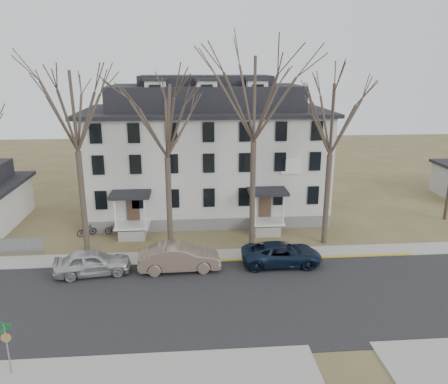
{
  "coord_description": "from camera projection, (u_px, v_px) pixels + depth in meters",
  "views": [
    {
      "loc": [
        -3.45,
        -20.04,
        12.98
      ],
      "look_at": [
        -1.13,
        9.0,
        4.4
      ],
      "focal_mm": 35.0,
      "sensor_mm": 36.0,
      "label": 1
    }
  ],
  "objects": [
    {
      "name": "car_silver",
      "position": [
        93.0,
        263.0,
        27.74
      ],
      "size": [
        4.98,
        2.56,
        1.62
      ],
      "primitive_type": "imported",
      "rotation": [
        0.0,
        0.0,
        1.71
      ],
      "color": "#BABABA",
      "rests_on": "ground"
    },
    {
      "name": "boarding_house",
      "position": [
        206.0,
        153.0,
        38.58
      ],
      "size": [
        20.8,
        12.36,
        12.05
      ],
      "color": "slate",
      "rests_on": "ground"
    },
    {
      "name": "tree_center",
      "position": [
        254.0,
        93.0,
        29.41
      ],
      "size": [
        9.0,
        9.0,
        14.7
      ],
      "color": "#473B31",
      "rests_on": "ground"
    },
    {
      "name": "tree_mid_left",
      "position": [
        166.0,
        116.0,
        29.37
      ],
      "size": [
        7.8,
        7.8,
        12.74
      ],
      "color": "#473B31",
      "rests_on": "ground"
    },
    {
      "name": "bicycle_left",
      "position": [
        115.0,
        230.0,
        34.35
      ],
      "size": [
        1.68,
        0.77,
        0.85
      ],
      "primitive_type": "imported",
      "rotation": [
        0.0,
        0.0,
        1.44
      ],
      "color": "black",
      "rests_on": "ground"
    },
    {
      "name": "main_road",
      "position": [
        253.0,
        299.0,
        25.0
      ],
      "size": [
        120.0,
        10.0,
        0.04
      ],
      "primitive_type": "cube",
      "color": "#27272A",
      "rests_on": "ground"
    },
    {
      "name": "yellow_curb",
      "position": [
        314.0,
        258.0,
        30.26
      ],
      "size": [
        14.0,
        0.25,
        0.06
      ],
      "primitive_type": "cube",
      "color": "gold",
      "rests_on": "ground"
    },
    {
      "name": "far_sidewalk",
      "position": [
        241.0,
        255.0,
        30.74
      ],
      "size": [
        120.0,
        2.0,
        0.08
      ],
      "primitive_type": "cube",
      "color": "#A09F97",
      "rests_on": "ground"
    },
    {
      "name": "street_sign",
      "position": [
        6.0,
        341.0,
        18.53
      ],
      "size": [
        0.72,
        0.72,
        2.53
      ],
      "rotation": [
        0.0,
        0.0,
        -0.42
      ],
      "color": "gray",
      "rests_on": "ground"
    },
    {
      "name": "ground",
      "position": [
        259.0,
        319.0,
        23.09
      ],
      "size": [
        120.0,
        120.0,
        0.0
      ],
      "primitive_type": "plane",
      "color": "brown",
      "rests_on": "ground"
    },
    {
      "name": "tree_mid_right",
      "position": [
        333.0,
        114.0,
        30.24
      ],
      "size": [
        7.8,
        7.8,
        12.74
      ],
      "color": "#473B31",
      "rests_on": "ground"
    },
    {
      "name": "car_navy",
      "position": [
        282.0,
        254.0,
        29.14
      ],
      "size": [
        5.36,
        2.51,
        1.48
      ],
      "primitive_type": "imported",
      "rotation": [
        0.0,
        0.0,
        1.56
      ],
      "color": "#111D31",
      "rests_on": "ground"
    },
    {
      "name": "bicycle_right",
      "position": [
        87.0,
        231.0,
        33.99
      ],
      "size": [
        1.57,
        1.11,
        0.93
      ],
      "primitive_type": "imported",
      "rotation": [
        0.0,
        0.0,
        2.06
      ],
      "color": "black",
      "rests_on": "ground"
    },
    {
      "name": "car_tan",
      "position": [
        179.0,
        258.0,
        28.32
      ],
      "size": [
        5.36,
        2.06,
        1.74
      ],
      "primitive_type": "imported",
      "rotation": [
        0.0,
        0.0,
        1.61
      ],
      "color": "#776455",
      "rests_on": "ground"
    },
    {
      "name": "tree_far_left",
      "position": [
        74.0,
        105.0,
        28.7
      ],
      "size": [
        8.4,
        8.4,
        13.72
      ],
      "color": "#473B31",
      "rests_on": "ground"
    }
  ]
}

